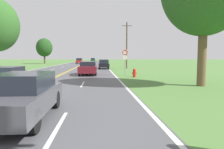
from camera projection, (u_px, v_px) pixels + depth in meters
name	position (u px, v px, depth m)	size (l,w,h in m)	color
fire_hydrant	(134.00, 73.00, 19.69)	(0.48, 0.32, 0.87)	red
traffic_sign	(125.00, 56.00, 21.23)	(0.60, 0.10, 2.79)	gray
utility_pole_midground	(127.00, 45.00, 35.09)	(1.80, 0.24, 8.06)	brown
tree_mid_treeline	(44.00, 48.00, 62.34)	(4.97, 4.97, 7.90)	brown
car_dark_grey_sedan_approaching	(22.00, 95.00, 6.33)	(1.75, 4.23, 1.45)	black
car_white_hatchback_mid_near	(5.00, 77.00, 12.39)	(1.99, 3.52, 1.37)	black
car_maroon_sedan_mid_far	(88.00, 68.00, 22.40)	(1.90, 4.59, 1.48)	black
car_black_hatchback_receding	(104.00, 64.00, 34.06)	(1.78, 3.97, 1.59)	black
car_red_suv_distant	(79.00, 61.00, 64.08)	(1.87, 4.42, 1.72)	black
car_dark_green_suv_horizon	(93.00, 60.00, 86.55)	(2.04, 4.73, 1.68)	black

